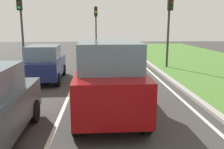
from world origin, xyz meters
The scene contains 9 objects.
ground_plane centered at (0.00, 14.00, 0.00)m, with size 60.00×60.00×0.00m, color #383533.
lane_line_center centered at (-0.70, 14.00, 0.00)m, with size 0.12×32.00×0.01m, color silver.
lane_line_right_edge centered at (3.60, 14.00, 0.00)m, with size 0.12×32.00×0.01m, color silver.
curb_right centered at (4.10, 14.00, 0.06)m, with size 0.24×48.00×0.12m, color #9E9B93.
car_suv_ahead centered at (0.81, 9.41, 1.17)m, with size 2.01×4.52×2.28m.
car_hatchback_far centered at (-2.19, 14.15, 0.88)m, with size 1.84×3.76×1.78m.
traffic_light_near_right centered at (4.97, 17.44, 3.26)m, with size 0.32×0.50×4.89m.
traffic_light_overhead_left centered at (-4.68, 18.92, 3.29)m, with size 0.32×0.50×4.89m.
traffic_light_far_median centered at (0.26, 26.32, 3.19)m, with size 0.32×0.50×4.60m.
Camera 1 is at (0.51, 2.26, 2.72)m, focal length 38.24 mm.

